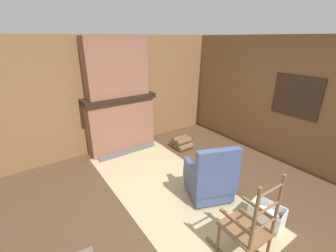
{
  "coord_description": "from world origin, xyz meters",
  "views": [
    {
      "loc": [
        2.17,
        -1.87,
        2.48
      ],
      "look_at": [
        -1.09,
        0.42,
        0.9
      ],
      "focal_mm": 24.0,
      "sensor_mm": 36.0,
      "label": 1
    }
  ],
  "objects_px": {
    "armchair": "(210,179)",
    "storage_case": "(137,89)",
    "rocking_chair": "(248,232)",
    "firewood_stack": "(181,143)",
    "laundry_basket": "(267,215)",
    "oil_lamp_vase": "(107,93)"
  },
  "relations": [
    {
      "from": "armchair",
      "to": "storage_case",
      "type": "height_order",
      "value": "storage_case"
    },
    {
      "from": "rocking_chair",
      "to": "firewood_stack",
      "type": "bearing_deg",
      "value": -21.41
    },
    {
      "from": "rocking_chair",
      "to": "laundry_basket",
      "type": "relative_size",
      "value": 2.48
    },
    {
      "from": "firewood_stack",
      "to": "rocking_chair",
      "type": "bearing_deg",
      "value": -23.67
    },
    {
      "from": "armchair",
      "to": "storage_case",
      "type": "relative_size",
      "value": 3.72
    },
    {
      "from": "armchair",
      "to": "laundry_basket",
      "type": "xyz_separation_m",
      "value": [
        0.86,
        0.27,
        -0.21
      ]
    },
    {
      "from": "firewood_stack",
      "to": "oil_lamp_vase",
      "type": "relative_size",
      "value": 1.78
    },
    {
      "from": "rocking_chair",
      "to": "laundry_basket",
      "type": "height_order",
      "value": "rocking_chair"
    },
    {
      "from": "firewood_stack",
      "to": "laundry_basket",
      "type": "height_order",
      "value": "laundry_basket"
    },
    {
      "from": "armchair",
      "to": "firewood_stack",
      "type": "distance_m",
      "value": 1.87
    },
    {
      "from": "laundry_basket",
      "to": "storage_case",
      "type": "xyz_separation_m",
      "value": [
        -3.38,
        -0.2,
        1.22
      ]
    },
    {
      "from": "armchair",
      "to": "storage_case",
      "type": "bearing_deg",
      "value": 19.51
    },
    {
      "from": "rocking_chair",
      "to": "oil_lamp_vase",
      "type": "relative_size",
      "value": 4.85
    },
    {
      "from": "rocking_chair",
      "to": "oil_lamp_vase",
      "type": "height_order",
      "value": "oil_lamp_vase"
    },
    {
      "from": "laundry_basket",
      "to": "storage_case",
      "type": "distance_m",
      "value": 3.59
    },
    {
      "from": "armchair",
      "to": "firewood_stack",
      "type": "height_order",
      "value": "armchair"
    },
    {
      "from": "armchair",
      "to": "laundry_basket",
      "type": "relative_size",
      "value": 2.05
    },
    {
      "from": "laundry_basket",
      "to": "armchair",
      "type": "bearing_deg",
      "value": -162.64
    },
    {
      "from": "rocking_chair",
      "to": "firewood_stack",
      "type": "xyz_separation_m",
      "value": [
        -2.73,
        1.2,
        -0.29
      ]
    },
    {
      "from": "firewood_stack",
      "to": "laundry_basket",
      "type": "relative_size",
      "value": 0.91
    },
    {
      "from": "storage_case",
      "to": "oil_lamp_vase",
      "type": "bearing_deg",
      "value": -90.01
    },
    {
      "from": "oil_lamp_vase",
      "to": "storage_case",
      "type": "relative_size",
      "value": 0.93
    }
  ]
}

